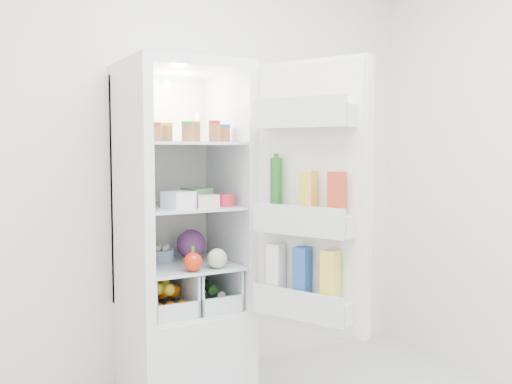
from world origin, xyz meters
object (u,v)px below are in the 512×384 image
red_cabbage (191,244)px  mushroom_bowl (161,256)px  fridge_door (309,203)px  refrigerator (180,276)px

red_cabbage → mushroom_bowl: red_cabbage is taller
fridge_door → mushroom_bowl: bearing=13.8°
refrigerator → fridge_door: 0.86m
refrigerator → mushroom_bowl: bearing=156.3°
red_cabbage → fridge_door: 0.78m
red_cabbage → mushroom_bowl: 0.18m
mushroom_bowl → fridge_door: (0.52, -0.65, 0.31)m
refrigerator → red_cabbage: size_ratio=11.22×
mushroom_bowl → fridge_door: fridge_door is taller
red_cabbage → fridge_door: size_ratio=0.12×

